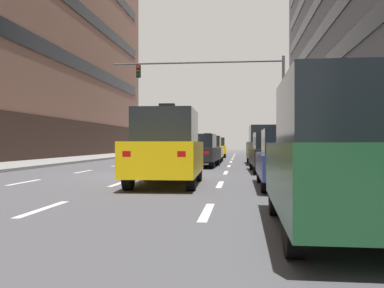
{
  "coord_description": "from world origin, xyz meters",
  "views": [
    {
      "loc": [
        3.59,
        -15.48,
        1.21
      ],
      "look_at": [
        -0.83,
        23.72,
        1.12
      ],
      "focal_mm": 39.98,
      "sensor_mm": 36.0,
      "label": 1
    }
  ],
  "objects_px": {
    "car_driving_1": "(199,151)",
    "car_parked_1": "(291,159)",
    "taxi_driving_3": "(215,148)",
    "taxi_driving_2": "(179,147)",
    "car_parked_0": "(343,155)",
    "taxi_driving_0": "(167,148)",
    "taxi_driving_4": "(208,149)",
    "car_parked_2": "(273,153)",
    "traffic_signal_0": "(229,85)",
    "car_parked_3": "(264,145)"
  },
  "relations": [
    {
      "from": "car_driving_1",
      "to": "car_parked_1",
      "type": "distance_m",
      "value": 10.38
    },
    {
      "from": "car_driving_1",
      "to": "car_parked_1",
      "type": "height_order",
      "value": "car_driving_1"
    },
    {
      "from": "car_parked_1",
      "to": "taxi_driving_3",
      "type": "bearing_deg",
      "value": 98.11
    },
    {
      "from": "taxi_driving_2",
      "to": "car_parked_0",
      "type": "bearing_deg",
      "value": -77.66
    },
    {
      "from": "taxi_driving_0",
      "to": "car_driving_1",
      "type": "bearing_deg",
      "value": 89.86
    },
    {
      "from": "taxi_driving_4",
      "to": "car_parked_2",
      "type": "bearing_deg",
      "value": -68.87
    },
    {
      "from": "car_parked_0",
      "to": "traffic_signal_0",
      "type": "relative_size",
      "value": 0.38
    },
    {
      "from": "car_parked_2",
      "to": "traffic_signal_0",
      "type": "height_order",
      "value": "traffic_signal_0"
    },
    {
      "from": "taxi_driving_3",
      "to": "car_parked_2",
      "type": "bearing_deg",
      "value": -79.17
    },
    {
      "from": "taxi_driving_3",
      "to": "car_parked_2",
      "type": "xyz_separation_m",
      "value": [
        3.53,
        -18.46,
        -0.01
      ]
    },
    {
      "from": "taxi_driving_0",
      "to": "traffic_signal_0",
      "type": "relative_size",
      "value": 0.39
    },
    {
      "from": "car_driving_1",
      "to": "taxi_driving_4",
      "type": "height_order",
      "value": "taxi_driving_4"
    },
    {
      "from": "car_driving_1",
      "to": "car_parked_3",
      "type": "distance_m",
      "value": 4.62
    },
    {
      "from": "taxi_driving_0",
      "to": "car_driving_1",
      "type": "distance_m",
      "value": 9.43
    },
    {
      "from": "taxi_driving_4",
      "to": "traffic_signal_0",
      "type": "height_order",
      "value": "traffic_signal_0"
    },
    {
      "from": "taxi_driving_2",
      "to": "car_parked_0",
      "type": "xyz_separation_m",
      "value": [
        6.57,
        -30.02,
        0.2
      ]
    },
    {
      "from": "taxi_driving_0",
      "to": "traffic_signal_0",
      "type": "height_order",
      "value": "traffic_signal_0"
    },
    {
      "from": "car_parked_2",
      "to": "taxi_driving_2",
      "type": "bearing_deg",
      "value": 110.18
    },
    {
      "from": "car_driving_1",
      "to": "car_parked_3",
      "type": "xyz_separation_m",
      "value": [
        3.45,
        3.05,
        0.28
      ]
    },
    {
      "from": "taxi_driving_0",
      "to": "car_driving_1",
      "type": "xyz_separation_m",
      "value": [
        0.02,
        9.43,
        -0.26
      ]
    },
    {
      "from": "taxi_driving_3",
      "to": "taxi_driving_4",
      "type": "distance_m",
      "value": 9.63
    },
    {
      "from": "taxi_driving_4",
      "to": "car_parked_0",
      "type": "distance_m",
      "value": 21.27
    },
    {
      "from": "car_parked_1",
      "to": "traffic_signal_0",
      "type": "bearing_deg",
      "value": 97.26
    },
    {
      "from": "taxi_driving_3",
      "to": "car_parked_2",
      "type": "height_order",
      "value": "taxi_driving_3"
    },
    {
      "from": "taxi_driving_0",
      "to": "traffic_signal_0",
      "type": "xyz_separation_m",
      "value": [
        1.34,
        16.42,
        3.97
      ]
    },
    {
      "from": "car_driving_1",
      "to": "car_parked_1",
      "type": "xyz_separation_m",
      "value": [
        3.45,
        -9.79,
        -0.04
      ]
    },
    {
      "from": "taxi_driving_0",
      "to": "car_parked_1",
      "type": "xyz_separation_m",
      "value": [
        3.48,
        -0.36,
        -0.3
      ]
    },
    {
      "from": "car_parked_2",
      "to": "car_driving_1",
      "type": "bearing_deg",
      "value": 134.74
    },
    {
      "from": "car_driving_1",
      "to": "car_parked_2",
      "type": "relative_size",
      "value": 1.02
    },
    {
      "from": "taxi_driving_3",
      "to": "taxi_driving_4",
      "type": "height_order",
      "value": "taxi_driving_3"
    },
    {
      "from": "taxi_driving_4",
      "to": "car_parked_3",
      "type": "relative_size",
      "value": 0.96
    },
    {
      "from": "taxi_driving_4",
      "to": "traffic_signal_0",
      "type": "bearing_deg",
      "value": 52.16
    },
    {
      "from": "car_parked_1",
      "to": "traffic_signal_0",
      "type": "height_order",
      "value": "traffic_signal_0"
    },
    {
      "from": "car_parked_1",
      "to": "traffic_signal_0",
      "type": "xyz_separation_m",
      "value": [
        -2.14,
        16.78,
        4.28
      ]
    },
    {
      "from": "taxi_driving_3",
      "to": "car_parked_2",
      "type": "relative_size",
      "value": 1.02
    },
    {
      "from": "traffic_signal_0",
      "to": "car_driving_1",
      "type": "bearing_deg",
      "value": -100.68
    },
    {
      "from": "traffic_signal_0",
      "to": "taxi_driving_3",
      "type": "bearing_deg",
      "value": 99.9
    },
    {
      "from": "car_driving_1",
      "to": "traffic_signal_0",
      "type": "height_order",
      "value": "traffic_signal_0"
    },
    {
      "from": "car_parked_1",
      "to": "traffic_signal_0",
      "type": "relative_size",
      "value": 0.37
    },
    {
      "from": "car_parked_3",
      "to": "car_parked_0",
      "type": "bearing_deg",
      "value": -90.0
    },
    {
      "from": "car_parked_0",
      "to": "taxi_driving_3",
      "type": "bearing_deg",
      "value": 96.58
    },
    {
      "from": "car_driving_1",
      "to": "traffic_signal_0",
      "type": "bearing_deg",
      "value": 79.32
    },
    {
      "from": "taxi_driving_2",
      "to": "car_driving_1",
      "type": "bearing_deg",
      "value": -77.79
    },
    {
      "from": "taxi_driving_3",
      "to": "traffic_signal_0",
      "type": "distance_m",
      "value": 9.14
    },
    {
      "from": "taxi_driving_0",
      "to": "car_parked_2",
      "type": "height_order",
      "value": "taxi_driving_0"
    },
    {
      "from": "taxi_driving_3",
      "to": "car_parked_3",
      "type": "xyz_separation_m",
      "value": [
        3.53,
        -11.92,
        0.27
      ]
    },
    {
      "from": "taxi_driving_2",
      "to": "traffic_signal_0",
      "type": "xyz_separation_m",
      "value": [
        4.43,
        -7.39,
        4.21
      ]
    },
    {
      "from": "car_parked_0",
      "to": "car_parked_2",
      "type": "height_order",
      "value": "car_parked_0"
    },
    {
      "from": "taxi_driving_3",
      "to": "car_parked_0",
      "type": "distance_m",
      "value": 30.82
    },
    {
      "from": "car_parked_3",
      "to": "car_driving_1",
      "type": "bearing_deg",
      "value": -138.52
    }
  ]
}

